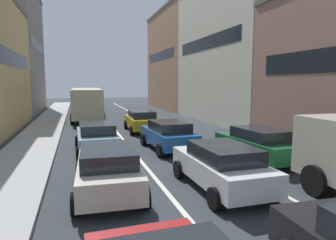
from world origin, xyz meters
The scene contains 12 objects.
sidewalk_left centered at (-6.70, 20.00, 0.07)m, with size 2.60×64.00×0.14m, color #A5A5A5.
lane_stripe_left centered at (-1.70, 20.00, 0.01)m, with size 0.16×60.00×0.01m, color silver.
lane_stripe_right centered at (1.70, 20.00, 0.01)m, with size 0.16×60.00×0.01m, color silver.
building_row_right centered at (9.90, 23.97, 5.88)m, with size 7.20×43.90×12.99m.
traffic_light_pole centered at (-4.45, 0.88, 3.82)m, with size 3.58×0.38×5.50m.
sedan_centre_lane_second centered at (0.07, 6.30, 0.80)m, with size 2.11×4.32×1.49m.
wagon_left_lane_second centered at (-3.47, 6.97, 0.80)m, with size 2.22×4.38×1.49m.
hatchback_centre_lane_third centered at (0.13, 12.38, 0.80)m, with size 2.23×4.38×1.49m.
sedan_left_lane_third centered at (-3.44, 12.83, 0.80)m, with size 2.12×4.33×1.49m.
coupe_centre_lane_fourth centered at (0.02, 18.59, 0.80)m, with size 2.14×4.34×1.49m.
sedan_right_lane_behind_truck centered at (3.22, 9.00, 0.80)m, with size 2.30×4.41×1.49m.
bus_mid_queue_primary centered at (-3.43, 26.99, 1.76)m, with size 2.97×10.55×2.90m.
Camera 1 is at (-4.31, -2.22, 3.43)m, focal length 32.12 mm.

